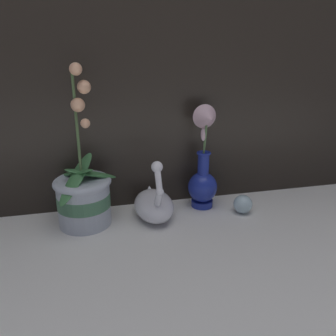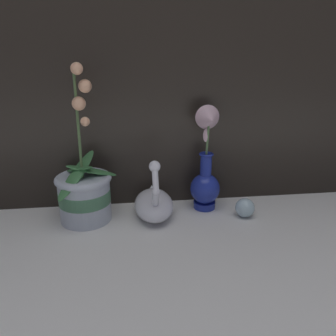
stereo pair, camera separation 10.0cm
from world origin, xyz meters
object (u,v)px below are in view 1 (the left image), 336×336
at_px(orchid_potted_plant, 84,195).
at_px(blue_vase, 204,171).
at_px(swan_figurine, 154,203).
at_px(glass_sphere, 243,204).

relative_size(orchid_potted_plant, blue_vase, 1.37).
xyz_separation_m(orchid_potted_plant, swan_figurine, (0.21, -0.00, -0.05)).
xyz_separation_m(orchid_potted_plant, glass_sphere, (0.50, -0.04, -0.06)).
height_order(orchid_potted_plant, blue_vase, orchid_potted_plant).
height_order(swan_figurine, glass_sphere, swan_figurine).
relative_size(blue_vase, glass_sphere, 5.67).
distance_m(orchid_potted_plant, swan_figurine, 0.22).
relative_size(swan_figurine, blue_vase, 0.63).
xyz_separation_m(blue_vase, glass_sphere, (0.11, -0.07, -0.10)).
relative_size(orchid_potted_plant, glass_sphere, 7.76).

